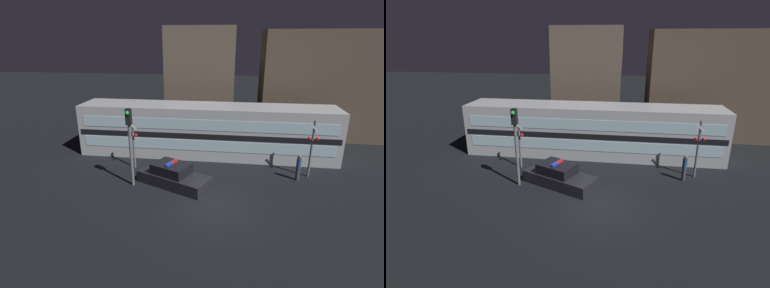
# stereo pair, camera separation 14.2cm
# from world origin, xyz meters

# --- Properties ---
(ground_plane) EXTENTS (120.00, 120.00, 0.00)m
(ground_plane) POSITION_xyz_m (0.00, 0.00, 0.00)
(ground_plane) COLOR black
(train) EXTENTS (18.45, 3.08, 3.73)m
(train) POSITION_xyz_m (-1.08, 7.41, 1.86)
(train) COLOR #B7BABF
(train) RESTS_ON ground_plane
(police_car) EXTENTS (4.69, 3.41, 1.41)m
(police_car) POSITION_xyz_m (-2.52, 2.14, 0.52)
(police_car) COLOR black
(police_car) RESTS_ON ground_plane
(pedestrian) EXTENTS (0.28, 0.28, 1.67)m
(pedestrian) POSITION_xyz_m (4.91, 3.76, 0.86)
(pedestrian) COLOR #3F384C
(pedestrian) RESTS_ON ground_plane
(crossing_signal_near) EXTENTS (0.68, 0.31, 3.65)m
(crossing_signal_near) POSITION_xyz_m (5.70, 4.37, 2.01)
(crossing_signal_near) COLOR slate
(crossing_signal_near) RESTS_ON ground_plane
(crossing_signal_far) EXTENTS (0.68, 0.31, 3.35)m
(crossing_signal_far) POSITION_xyz_m (-5.60, 4.24, 1.85)
(crossing_signal_far) COLOR slate
(crossing_signal_far) RESTS_ON ground_plane
(traffic_light_corner) EXTENTS (0.30, 0.46, 4.63)m
(traffic_light_corner) POSITION_xyz_m (-4.90, 1.74, 2.95)
(traffic_light_corner) COLOR slate
(traffic_light_corner) RESTS_ON ground_plane
(building_left) EXTENTS (6.10, 6.28, 9.31)m
(building_left) POSITION_xyz_m (-2.25, 15.30, 4.65)
(building_left) COLOR brown
(building_left) RESTS_ON ground_plane
(building_center) EXTENTS (11.55, 5.36, 8.97)m
(building_center) POSITION_xyz_m (8.96, 14.08, 4.49)
(building_center) COLOR brown
(building_center) RESTS_ON ground_plane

